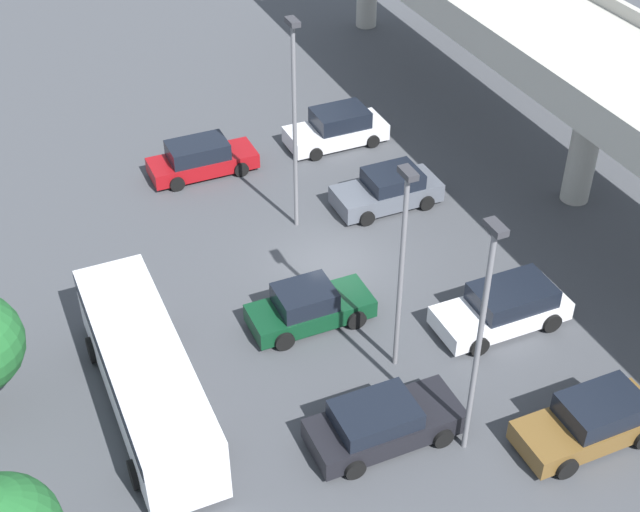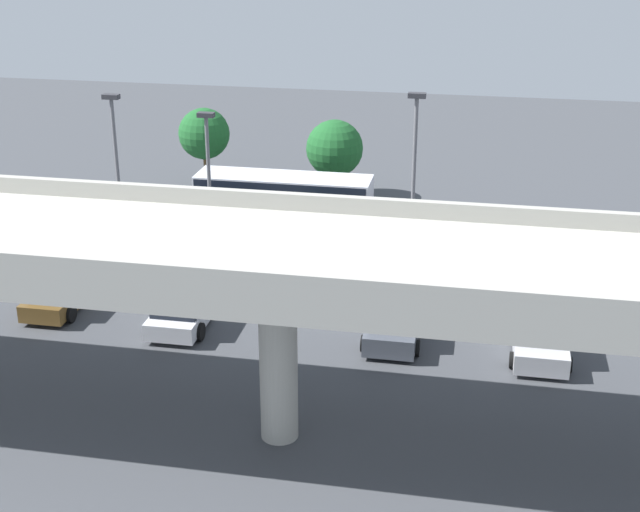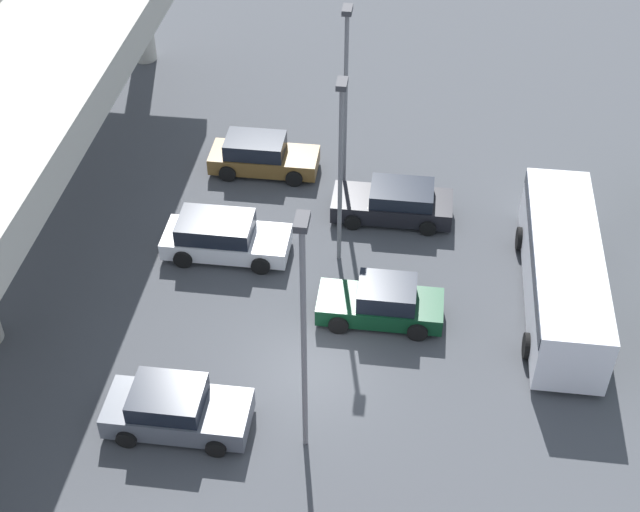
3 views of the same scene
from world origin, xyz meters
The scene contains 13 objects.
ground_plane centered at (0.00, 0.00, 0.00)m, with size 85.31×85.31×0.00m, color #424449.
highway_overpass centered at (0.00, 11.24, 5.77)m, with size 40.99×6.65×7.01m.
parked_car_0 centered at (-8.22, 4.02, 0.77)m, with size 2.18×4.60×1.67m.
parked_car_1 centered at (-2.78, 3.84, 0.73)m, with size 2.18×4.43×1.55m.
parked_car_2 centered at (2.71, -2.07, 0.71)m, with size 2.01×4.34×1.55m.
parked_car_3 centered at (5.49, 4.11, 0.75)m, with size 2.21×4.72×1.55m.
parked_car_4 centered at (8.48, -2.14, 0.70)m, with size 2.15×4.72×1.47m.
parked_car_5 centered at (10.98, 3.62, 0.75)m, with size 2.06×4.53×1.57m.
parked_car_6 centered at (-8.24, -2.48, 0.73)m, with size 2.02×4.67×1.55m.
shuttle_bus centered at (4.35, -8.20, 1.52)m, with size 9.08×2.65×2.53m.
lamp_post_near_aisle centered at (9.73, 0.01, 4.79)m, with size 0.70×0.35×8.19m.
lamp_post_mid_lot centered at (5.72, -0.24, 4.45)m, with size 0.70×0.35×7.54m.
lamp_post_by_overpass centered at (-2.97, -0.18, 5.05)m, with size 0.70×0.35×8.70m.
Camera 1 is at (24.32, -11.15, 20.85)m, focal length 50.00 mm.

